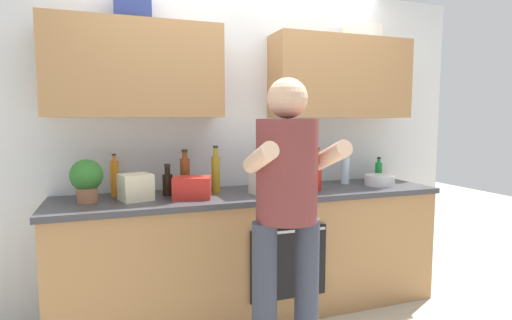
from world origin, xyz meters
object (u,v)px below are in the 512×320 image
bottle_vinegar (185,174)px  bottle_wine (300,180)px  person_standing (287,202)px  bottle_juice (115,178)px  bottle_soda (378,171)px  bottle_soy (168,183)px  bottle_oil (216,173)px  cup_stoneware (267,183)px  bottle_hotsauce (317,172)px  potted_herb (87,178)px  bottle_water (345,169)px  grocery_bag_produce (268,180)px  mixing_bowl (379,180)px  grocery_bag_rice (136,187)px  grocery_bag_crisps (192,188)px

bottle_vinegar → bottle_wine: 0.85m
person_standing → bottle_juice: bearing=132.4°
bottle_soda → bottle_juice: bearing=178.8°
bottle_soy → bottle_vinegar: size_ratio=0.70×
bottle_oil → cup_stoneware: size_ratio=3.95×
bottle_hotsauce → potted_herb: size_ratio=1.16×
bottle_soy → bottle_oil: size_ratio=0.65×
person_standing → bottle_hotsauce: bearing=51.1°
bottle_oil → cup_stoneware: 0.45m
bottle_soda → bottle_water: 0.36m
bottle_vinegar → grocery_bag_produce: bottle_vinegar is taller
potted_herb → mixing_bowl: bearing=-1.5°
bottle_wine → bottle_soy: bearing=168.1°
bottle_soy → grocery_bag_rice: size_ratio=1.15×
bottle_soy → bottle_wine: 0.96m
grocery_bag_crisps → grocery_bag_produce: size_ratio=1.13×
grocery_bag_rice → person_standing: bearing=-45.1°
bottle_oil → grocery_bag_crisps: size_ratio=1.38×
bottle_soda → grocery_bag_rice: size_ratio=1.08×
potted_herb → bottle_wine: bearing=-4.8°
bottle_juice → bottle_water: bottle_juice is taller
person_standing → mixing_bowl: bearing=32.3°
potted_herb → bottle_water: bearing=3.1°
bottle_vinegar → bottle_juice: 0.49m
bottle_water → grocery_bag_rice: 1.69m
bottle_vinegar → bottle_juice: (-0.48, 0.06, -0.01)m
bottle_soy → bottle_soda: size_ratio=1.07×
bottle_soda → grocery_bag_rice: bearing=-175.4°
mixing_bowl → potted_herb: size_ratio=0.84×
bottle_hotsauce → grocery_bag_crisps: bearing=179.8°
person_standing → grocery_bag_crisps: bearing=119.6°
bottle_water → grocery_bag_produce: 0.80m
bottle_wine → grocery_bag_produce: size_ratio=0.98×
cup_stoneware → mixing_bowl: size_ratio=0.37×
mixing_bowl → grocery_bag_rice: 1.90m
person_standing → bottle_soda: person_standing is taller
grocery_bag_produce → bottle_soda: bearing=11.9°
grocery_bag_crisps → bottle_oil: bearing=35.9°
grocery_bag_crisps → grocery_bag_rice: size_ratio=1.29×
bottle_soy → bottle_water: bottle_water is taller
bottle_soda → mixing_bowl: (-0.14, -0.20, -0.05)m
bottle_vinegar → potted_herb: size_ratio=1.13×
bottle_vinegar → grocery_bag_rice: 0.39m
person_standing → mixing_bowl: 1.36m
potted_herb → grocery_bag_crisps: potted_herb is taller
person_standing → mixing_bowl: (1.15, 0.72, -0.04)m
mixing_bowl → potted_herb: potted_herb is taller
bottle_soda → bottle_wine: 0.92m
potted_herb → bottle_soy: bearing=8.3°
bottle_oil → mixing_bowl: (1.34, -0.12, -0.10)m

